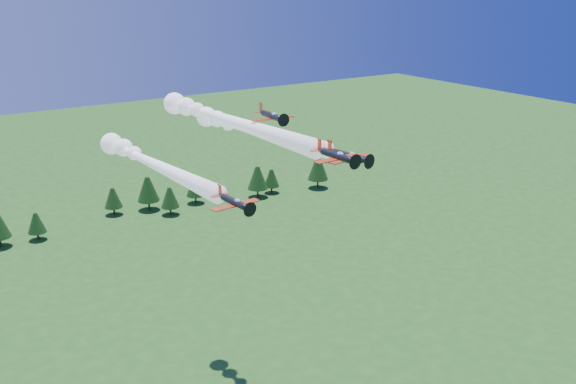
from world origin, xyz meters
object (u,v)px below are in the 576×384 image
plane_lead (222,118)px  plane_slot (272,116)px  plane_right (248,129)px  plane_left (149,161)px

plane_lead → plane_slot: plane_slot is taller
plane_lead → plane_slot: 9.81m
plane_right → plane_lead: bearing=-147.2°
plane_right → plane_slot: bearing=-117.0°
plane_left → plane_slot: (12.56, -16.22, 8.57)m
plane_right → plane_slot: 18.81m
plane_lead → plane_left: bearing=140.5°
plane_lead → plane_slot: bearing=-73.2°
plane_left → plane_slot: bearing=-56.6°
plane_lead → plane_slot: size_ratio=6.70×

